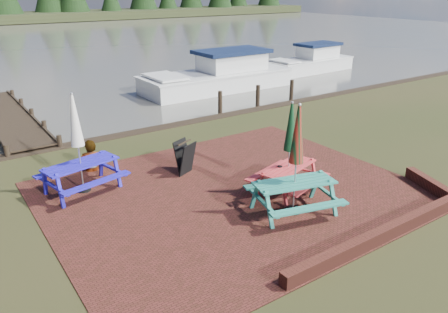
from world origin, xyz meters
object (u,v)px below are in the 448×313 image
(jetty, at_px, (9,117))
(person, at_px, (88,141))
(picnic_table_blue, at_px, (80,159))
(boat_near, at_px, (220,77))
(picnic_table_red, at_px, (289,162))
(picnic_table_teal, at_px, (295,177))
(boat_far, at_px, (311,62))
(chalkboard, at_px, (185,157))

(jetty, height_order, person, person)
(picnic_table_blue, relative_size, boat_near, 0.31)
(picnic_table_red, height_order, person, picnic_table_red)
(jetty, bearing_deg, person, -81.69)
(picnic_table_teal, xyz_separation_m, boat_far, (14.03, 13.46, -0.54))
(boat_near, height_order, boat_far, boat_near)
(boat_far, bearing_deg, picnic_table_red, 130.12)
(picnic_table_teal, xyz_separation_m, chalkboard, (-0.93, 3.43, -0.43))
(chalkboard, bearing_deg, picnic_table_red, -83.48)
(chalkboard, bearing_deg, boat_far, 9.17)
(boat_near, bearing_deg, chalkboard, 141.05)
(picnic_table_blue, distance_m, person, 1.33)
(picnic_table_blue, bearing_deg, picnic_table_teal, -59.08)
(chalkboard, bearing_deg, picnic_table_teal, -99.56)
(picnic_table_blue, relative_size, boat_far, 0.41)
(picnic_table_teal, relative_size, boat_far, 0.42)
(picnic_table_red, relative_size, chalkboard, 2.55)
(picnic_table_red, distance_m, jetty, 12.01)
(picnic_table_blue, bearing_deg, person, 50.24)
(picnic_table_blue, bearing_deg, picnic_table_red, -47.52)
(picnic_table_blue, bearing_deg, boat_near, 28.15)
(picnic_table_blue, relative_size, jetty, 0.28)
(picnic_table_red, relative_size, jetty, 0.26)
(boat_far, distance_m, person, 19.04)
(jetty, xyz_separation_m, person, (1.00, -6.83, 0.80))
(picnic_table_blue, distance_m, boat_near, 13.17)
(picnic_table_teal, xyz_separation_m, picnic_table_red, (0.62, 0.88, -0.08))
(boat_near, bearing_deg, picnic_table_teal, 152.93)
(boat_near, bearing_deg, person, 127.96)
(picnic_table_teal, xyz_separation_m, boat_near, (6.33, 12.45, -0.45))
(picnic_table_red, height_order, jetty, picnic_table_red)
(person, bearing_deg, picnic_table_blue, 73.63)
(chalkboard, bearing_deg, person, 117.48)
(boat_near, relative_size, person, 4.45)
(jetty, height_order, boat_far, boat_far)
(picnic_table_red, distance_m, picnic_table_blue, 5.26)
(chalkboard, relative_size, jetty, 0.10)
(picnic_table_teal, bearing_deg, boat_far, 58.24)
(boat_near, xyz_separation_m, boat_far, (7.69, 1.01, -0.09))
(picnic_table_red, distance_m, chalkboard, 3.00)
(picnic_table_teal, height_order, boat_near, picnic_table_teal)
(chalkboard, xyz_separation_m, jetty, (-3.13, 8.48, -0.37))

